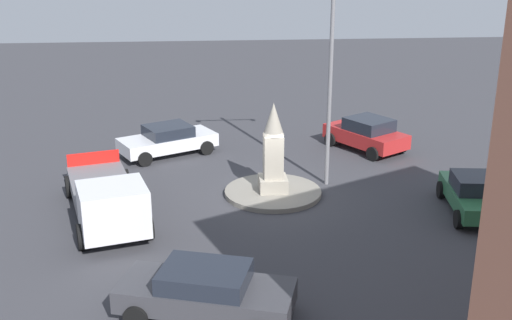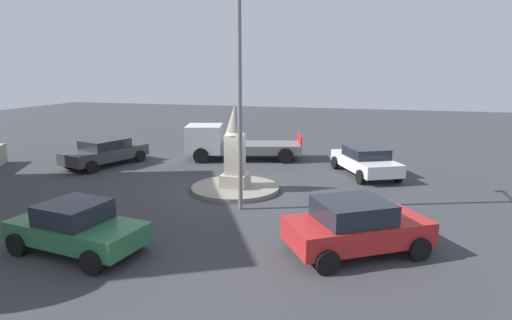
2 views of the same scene
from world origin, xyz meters
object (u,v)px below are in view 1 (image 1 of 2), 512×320
(car_green_near_island, at_px, (475,194))
(car_white_approaching, at_px, (168,140))
(streetlamp, at_px, (331,53))
(truck_white_far_side, at_px, (108,200))
(car_dark_grey_parked_right, at_px, (206,291))
(monument, at_px, (273,151))
(car_red_waiting, at_px, (366,133))

(car_green_near_island, bearing_deg, car_white_approaching, -33.96)
(streetlamp, bearing_deg, car_green_near_island, 145.11)
(car_green_near_island, relative_size, truck_white_far_side, 0.60)
(streetlamp, height_order, car_dark_grey_parked_right, streetlamp)
(monument, bearing_deg, car_white_approaching, -51.02)
(truck_white_far_side, bearing_deg, car_dark_grey_parked_right, 118.89)
(car_dark_grey_parked_right, xyz_separation_m, car_red_waiting, (-7.56, -13.27, 0.05))
(monument, relative_size, car_dark_grey_parked_right, 0.71)
(car_green_near_island, xyz_separation_m, truck_white_far_side, (12.81, -0.04, 0.21))
(monument, xyz_separation_m, car_red_waiting, (-4.92, -5.14, -0.97))
(monument, relative_size, car_green_near_island, 0.85)
(car_red_waiting, bearing_deg, streetlamp, 57.57)
(monument, height_order, car_green_near_island, monument)
(streetlamp, relative_size, car_white_approaching, 1.88)
(car_dark_grey_parked_right, height_order, truck_white_far_side, truck_white_far_side)
(car_green_near_island, bearing_deg, car_dark_grey_parked_right, 31.28)
(streetlamp, distance_m, car_red_waiting, 6.66)
(car_white_approaching, bearing_deg, car_red_waiting, 179.70)
(car_white_approaching, relative_size, truck_white_far_side, 0.69)
(monument, height_order, car_red_waiting, monument)
(streetlamp, xyz_separation_m, car_dark_grey_parked_right, (4.89, 9.08, -4.49))
(car_dark_grey_parked_right, distance_m, car_red_waiting, 15.27)
(monument, height_order, truck_white_far_side, monument)
(car_white_approaching, bearing_deg, car_green_near_island, 146.04)
(car_green_near_island, distance_m, car_dark_grey_parked_right, 11.21)
(streetlamp, distance_m, car_dark_grey_parked_right, 11.25)
(car_white_approaching, bearing_deg, truck_white_far_side, 77.41)
(car_green_near_island, bearing_deg, monument, -18.43)
(car_white_approaching, bearing_deg, car_dark_grey_parked_right, 96.69)
(car_red_waiting, xyz_separation_m, truck_white_far_side, (10.79, 7.42, 0.15))
(monument, relative_size, car_white_approaching, 0.74)
(monument, bearing_deg, car_green_near_island, 161.57)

